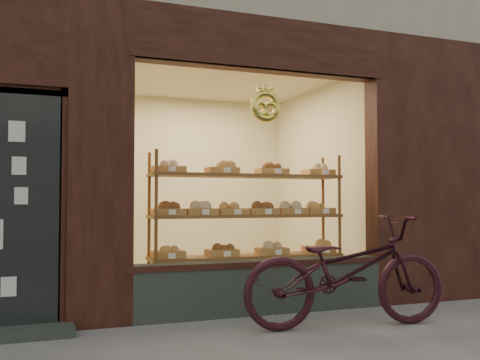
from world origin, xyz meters
name	(u,v)px	position (x,y,z in m)	size (l,w,h in m)	color
display_shelf	(247,227)	(0.45, 2.55, 0.87)	(2.20, 0.45, 1.70)	brown
bicycle	(346,271)	(0.95, 1.29, 0.52)	(0.69, 1.97, 1.03)	black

